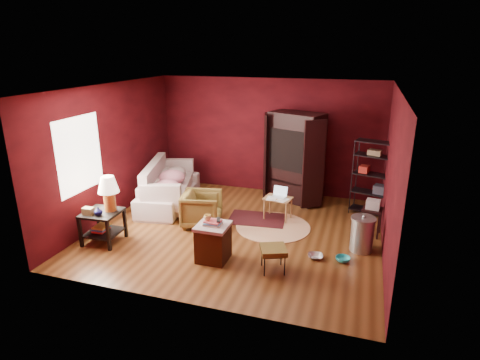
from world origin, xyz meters
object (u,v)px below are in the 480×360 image
object	(u,v)px
hamper	(213,242)
laptop_desk	(278,200)
wire_shelving	(373,175)
sofa	(169,186)
armchair	(202,207)
side_table	(105,203)
tv_armoire	(295,156)

from	to	relation	value
hamper	laptop_desk	distance (m)	2.14
laptop_desk	wire_shelving	bearing A→B (deg)	33.46
sofa	laptop_desk	size ratio (longest dim) A/B	3.26
armchair	sofa	bearing A→B (deg)	42.60
side_table	hamper	world-z (taller)	side_table
laptop_desk	wire_shelving	xyz separation A→B (m)	(1.85, 0.85, 0.47)
armchair	hamper	size ratio (longest dim) A/B	1.03
side_table	wire_shelving	xyz separation A→B (m)	(4.67, 2.82, 0.14)
side_table	tv_armoire	size ratio (longest dim) A/B	0.61
side_table	sofa	bearing A→B (deg)	83.64
hamper	wire_shelving	world-z (taller)	wire_shelving
sofa	hamper	distance (m)	2.84
sofa	laptop_desk	world-z (taller)	sofa
tv_armoire	armchair	bearing A→B (deg)	-104.62
armchair	laptop_desk	xyz separation A→B (m)	(1.41, 0.77, 0.04)
side_table	wire_shelving	bearing A→B (deg)	31.10
armchair	tv_armoire	xyz separation A→B (m)	(1.51, 2.01, 0.70)
side_table	tv_armoire	xyz separation A→B (m)	(2.91, 3.20, 0.32)
armchair	wire_shelving	bearing A→B (deg)	-75.39
side_table	armchair	bearing A→B (deg)	40.41
armchair	wire_shelving	world-z (taller)	wire_shelving
sofa	laptop_desk	distance (m)	2.59
sofa	wire_shelving	distance (m)	4.53
hamper	wire_shelving	bearing A→B (deg)	48.65
armchair	hamper	world-z (taller)	armchair
sofa	side_table	bearing A→B (deg)	164.93
sofa	armchair	distance (m)	1.45
sofa	hamper	bearing A→B (deg)	-146.39
armchair	tv_armoire	world-z (taller)	tv_armoire
tv_armoire	sofa	bearing A→B (deg)	-134.15
armchair	side_table	bearing A→B (deg)	118.60
side_table	laptop_desk	size ratio (longest dim) A/B	1.83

